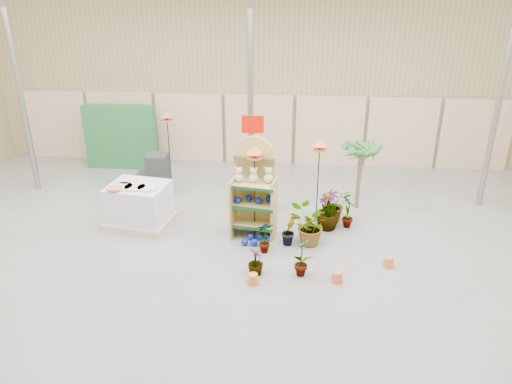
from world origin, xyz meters
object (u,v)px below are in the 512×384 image
Objects in this scene: pallet_stack at (139,205)px; bird_table_front at (255,153)px; potted_plant_2 at (309,226)px; display_shelf at (254,191)px.

bird_table_front is at bearing 3.10° from pallet_stack.
pallet_stack reaches higher than potted_plant_2.
bird_table_front is 1.83m from potted_plant_2.
pallet_stack is (-2.52, 0.15, -0.50)m from display_shelf.
bird_table_front is at bearing -70.57° from display_shelf.
pallet_stack is at bearing 170.97° from potted_plant_2.
display_shelf reaches higher than potted_plant_2.
potted_plant_2 is at bearing 0.11° from pallet_stack.
display_shelf is at bearing 159.43° from potted_plant_2.
potted_plant_2 is at bearing -15.61° from bird_table_front.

